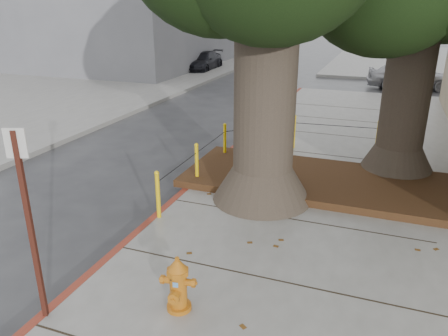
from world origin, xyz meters
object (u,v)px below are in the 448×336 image
at_px(fire_hydrant, 178,284).
at_px(signpost, 29,217).
at_px(car_dark, 202,61).
at_px(car_silver, 410,75).

bearing_deg(fire_hydrant, signpost, -164.67).
xyz_separation_m(signpost, car_dark, (-7.05, 21.71, -1.01)).
relative_size(fire_hydrant, car_dark, 0.20).
height_order(fire_hydrant, car_dark, car_dark).
bearing_deg(signpost, car_silver, 57.00).
bearing_deg(car_silver, signpost, 158.37).
relative_size(signpost, car_silver, 0.64).
height_order(fire_hydrant, car_silver, car_silver).
height_order(fire_hydrant, signpost, signpost).
relative_size(signpost, car_dark, 0.63).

